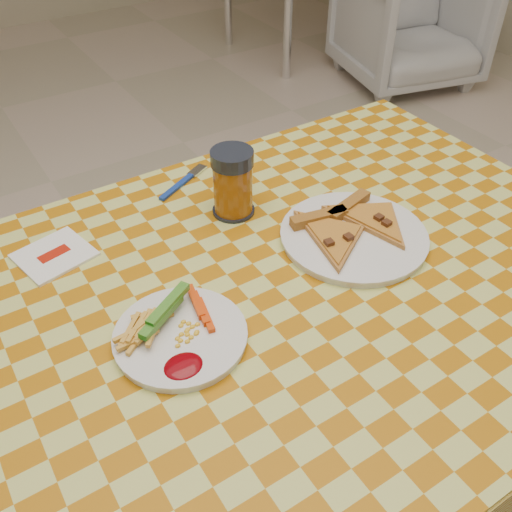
# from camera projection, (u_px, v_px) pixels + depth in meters

# --- Properties ---
(ground) EXTENTS (8.00, 8.00, 0.00)m
(ground) POSITION_uv_depth(u_px,v_px,m) (269.00, 507.00, 1.43)
(ground) COLOR beige
(ground) RESTS_ON ground
(table) EXTENTS (1.28, 0.88, 0.76)m
(table) POSITION_uv_depth(u_px,v_px,m) (274.00, 318.00, 0.99)
(table) COLOR silver
(table) RESTS_ON ground
(plate_left) EXTENTS (0.25, 0.25, 0.01)m
(plate_left) POSITION_uv_depth(u_px,v_px,m) (181.00, 337.00, 0.85)
(plate_left) COLOR white
(plate_left) RESTS_ON table
(plate_right) EXTENTS (0.29, 0.29, 0.01)m
(plate_right) POSITION_uv_depth(u_px,v_px,m) (354.00, 237.00, 1.03)
(plate_right) COLOR white
(plate_right) RESTS_ON table
(fries_veggies) EXTENTS (0.17, 0.16, 0.04)m
(fries_veggies) POSITION_uv_depth(u_px,v_px,m) (170.00, 326.00, 0.84)
(fries_veggies) COLOR #E4BF48
(fries_veggies) RESTS_ON plate_left
(pizza_slices) EXTENTS (0.27, 0.24, 0.02)m
(pizza_slices) POSITION_uv_depth(u_px,v_px,m) (350.00, 226.00, 1.03)
(pizza_slices) COLOR #C2813B
(pizza_slices) RESTS_ON plate_right
(drink_glass) EXTENTS (0.08, 0.08, 0.13)m
(drink_glass) POSITION_uv_depth(u_px,v_px,m) (233.00, 183.00, 1.06)
(drink_glass) COLOR black
(drink_glass) RESTS_ON table
(napkin) EXTENTS (0.14, 0.13, 0.01)m
(napkin) POSITION_uv_depth(u_px,v_px,m) (54.00, 255.00, 1.00)
(napkin) COLOR white
(napkin) RESTS_ON table
(fork) EXTENTS (0.14, 0.08, 0.01)m
(fork) POSITION_uv_depth(u_px,v_px,m) (184.00, 181.00, 1.18)
(fork) COLOR navy
(fork) RESTS_ON table
(bg_chair) EXTENTS (0.82, 0.79, 0.71)m
(bg_chair) POSITION_uv_depth(u_px,v_px,m) (411.00, 19.00, 3.20)
(bg_chair) COLOR brown
(bg_chair) RESTS_ON ground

